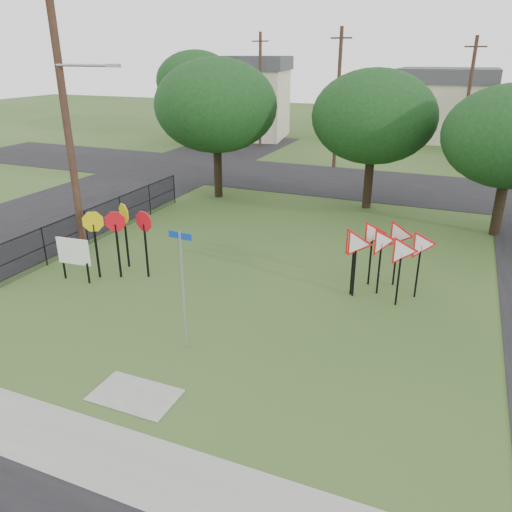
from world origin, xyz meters
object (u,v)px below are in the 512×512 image
at_px(street_name_sign, 183,285).
at_px(info_board, 74,253).
at_px(stop_sign_cluster, 120,226).
at_px(yield_sign_cluster, 383,244).

distance_m(street_name_sign, info_board, 6.19).
relative_size(stop_sign_cluster, yield_sign_cluster, 0.83).
height_order(yield_sign_cluster, info_board, yield_sign_cluster).
height_order(street_name_sign, stop_sign_cluster, street_name_sign).
distance_m(stop_sign_cluster, yield_sign_cluster, 8.92).
bearing_deg(info_board, street_name_sign, -21.92).
height_order(stop_sign_cluster, yield_sign_cluster, stop_sign_cluster).
xyz_separation_m(street_name_sign, stop_sign_cluster, (-4.49, 3.38, -0.06)).
bearing_deg(street_name_sign, info_board, 158.08).
bearing_deg(stop_sign_cluster, street_name_sign, -36.95).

